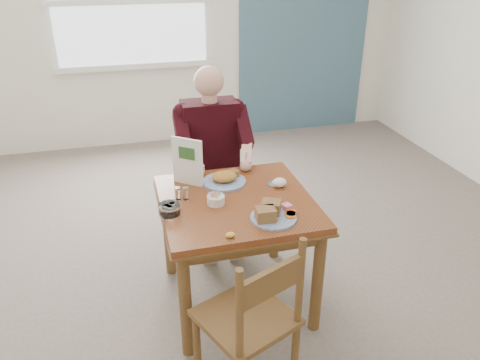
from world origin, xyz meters
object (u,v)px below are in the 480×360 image
object	(u,v)px
chair_far	(211,182)
far_plate	(225,178)
near_plate	(272,213)
diner	(212,147)
table	(236,215)
chair_near	(252,321)

from	to	relation	value
chair_far	far_plate	size ratio (longest dim) A/B	2.65
chair_far	far_plate	xyz separation A→B (m)	(-0.02, -0.56, 0.30)
near_plate	far_plate	size ratio (longest dim) A/B	0.86
chair_far	diner	distance (m)	0.34
chair_far	far_plate	bearing A→B (deg)	-91.63
diner	near_plate	bearing A→B (deg)	-82.10
table	near_plate	world-z (taller)	near_plate
near_plate	chair_far	bearing A→B (deg)	97.24
near_plate	far_plate	bearing A→B (deg)	106.70
diner	table	bearing A→B (deg)	-90.00
table	chair_far	bearing A→B (deg)	90.00
chair_near	far_plate	world-z (taller)	chair_near
table	diner	bearing A→B (deg)	90.00
chair_near	diner	size ratio (longest dim) A/B	0.69
far_plate	near_plate	bearing A→B (deg)	-73.30
chair_far	near_plate	bearing A→B (deg)	-82.76
far_plate	diner	bearing A→B (deg)	88.06
table	chair_near	distance (m)	0.75
chair_far	chair_near	distance (m)	1.53
diner	near_plate	distance (m)	0.98
chair_near	diner	world-z (taller)	diner
chair_near	far_plate	size ratio (longest dim) A/B	2.65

